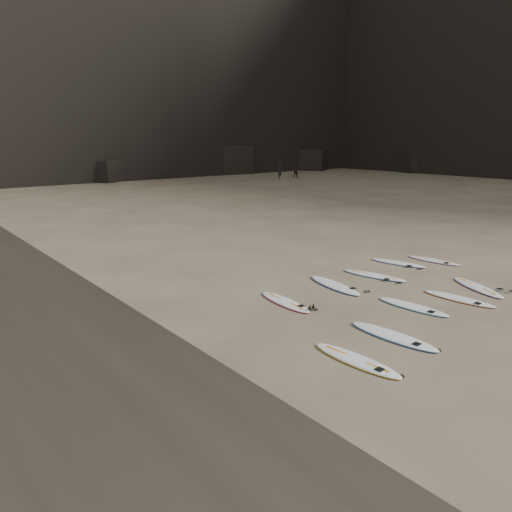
{
  "coord_description": "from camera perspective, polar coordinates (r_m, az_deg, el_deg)",
  "views": [
    {
      "loc": [
        -12.79,
        -7.91,
        5.02
      ],
      "look_at": [
        -3.89,
        3.36,
        1.5
      ],
      "focal_mm": 35.0,
      "sensor_mm": 36.0,
      "label": 1
    }
  ],
  "objects": [
    {
      "name": "surfboard_5",
      "position": [
        15.31,
        3.32,
        -5.24
      ],
      "size": [
        0.77,
        2.37,
        0.08
      ],
      "primitive_type": "ellipsoid",
      "rotation": [
        0.0,
        0.0,
        -0.09
      ],
      "color": "white",
      "rests_on": "ground"
    },
    {
      "name": "surfboard_2",
      "position": [
        15.59,
        17.48,
        -5.52
      ],
      "size": [
        0.71,
        2.35,
        0.08
      ],
      "primitive_type": "ellipsoid",
      "rotation": [
        0.0,
        0.0,
        0.07
      ],
      "color": "white",
      "rests_on": "ground"
    },
    {
      "name": "surfboard_7",
      "position": [
        18.58,
        13.35,
        -2.15
      ],
      "size": [
        1.08,
        2.49,
        0.09
      ],
      "primitive_type": "ellipsoid",
      "rotation": [
        0.0,
        0.0,
        0.21
      ],
      "color": "white",
      "rests_on": "ground"
    },
    {
      "name": "surfboard_1",
      "position": [
        13.26,
        15.4,
        -8.79
      ],
      "size": [
        0.72,
        2.57,
        0.09
      ],
      "primitive_type": "ellipsoid",
      "rotation": [
        0.0,
        0.0,
        0.04
      ],
      "color": "white",
      "rests_on": "ground"
    },
    {
      "name": "surfboard_4",
      "position": [
        18.26,
        23.98,
        -3.27
      ],
      "size": [
        1.56,
        2.45,
        0.09
      ],
      "primitive_type": "ellipsoid",
      "rotation": [
        0.0,
        0.0,
        -0.44
      ],
      "color": "white",
      "rests_on": "ground"
    },
    {
      "name": "ground",
      "position": [
        15.86,
        18.99,
        -5.47
      ],
      "size": [
        240.0,
        240.0,
        0.0
      ],
      "primitive_type": "plane",
      "color": "#897559",
      "rests_on": "ground"
    },
    {
      "name": "person_b",
      "position": [
        59.67,
        4.68,
        9.72
      ],
      "size": [
        0.99,
        0.87,
        1.7
      ],
      "primitive_type": "imported",
      "rotation": [
        0.0,
        0.0,
        5.96
      ],
      "color": "black",
      "rests_on": "ground"
    },
    {
      "name": "surfboard_9",
      "position": [
        21.46,
        19.61,
        -0.47
      ],
      "size": [
        0.73,
        2.26,
        0.08
      ],
      "primitive_type": "ellipsoid",
      "rotation": [
        0.0,
        0.0,
        0.09
      ],
      "color": "white",
      "rests_on": "ground"
    },
    {
      "name": "headland",
      "position": [
        69.37,
        -5.92,
        27.04
      ],
      "size": [
        170.0,
        101.0,
        63.47
      ],
      "color": "black",
      "rests_on": "ground"
    },
    {
      "name": "surfboard_0",
      "position": [
        11.77,
        11.4,
        -11.54
      ],
      "size": [
        0.67,
        2.42,
        0.09
      ],
      "primitive_type": "ellipsoid",
      "rotation": [
        0.0,
        0.0,
        0.04
      ],
      "color": "white",
      "rests_on": "ground"
    },
    {
      "name": "person_a",
      "position": [
        58.13,
        2.69,
        9.68
      ],
      "size": [
        0.69,
        0.78,
        1.79
      ],
      "primitive_type": "imported",
      "rotation": [
        0.0,
        0.0,
        4.22
      ],
      "color": "black",
      "rests_on": "ground"
    },
    {
      "name": "surfboard_3",
      "position": [
        16.81,
        22.17,
        -4.51
      ],
      "size": [
        0.73,
        2.34,
        0.08
      ],
      "primitive_type": "ellipsoid",
      "rotation": [
        0.0,
        0.0,
        0.08
      ],
      "color": "white",
      "rests_on": "ground"
    },
    {
      "name": "surfboard_8",
      "position": [
        20.62,
        15.94,
        -0.75
      ],
      "size": [
        1.02,
        2.34,
        0.08
      ],
      "primitive_type": "ellipsoid",
      "rotation": [
        0.0,
        0.0,
        0.22
      ],
      "color": "white",
      "rests_on": "ground"
    },
    {
      "name": "surfboard_6",
      "position": [
        17.12,
        8.94,
        -3.29
      ],
      "size": [
        1.05,
        2.63,
        0.09
      ],
      "primitive_type": "ellipsoid",
      "rotation": [
        0.0,
        0.0,
        -0.17
      ],
      "color": "white",
      "rests_on": "ground"
    }
  ]
}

